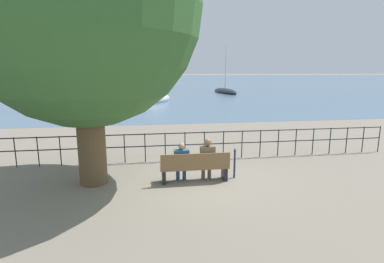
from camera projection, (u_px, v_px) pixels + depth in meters
name	position (u px, v px, depth m)	size (l,w,h in m)	color
ground_plane	(195.00, 181.00, 8.94)	(1000.00, 1000.00, 0.00)	gray
harbor_water	(148.00, 78.00, 163.98)	(600.00, 300.00, 0.01)	slate
shade_tree	(83.00, 8.00, 7.84)	(6.34, 6.34, 8.03)	brown
park_bench	(195.00, 167.00, 8.79)	(2.03, 0.45, 0.90)	brown
seated_person_left	(182.00, 160.00, 8.77)	(0.43, 0.35, 1.18)	navy
seated_person_right	(207.00, 157.00, 8.87)	(0.43, 0.35, 1.30)	brown
promenade_railing	(185.00, 142.00, 10.92)	(15.94, 0.04, 1.05)	black
closed_umbrella	(235.00, 161.00, 9.10)	(0.09, 0.09, 0.95)	navy
sailboat_0	(225.00, 91.00, 46.63)	(2.57, 8.95, 7.63)	black
sailboat_1	(61.00, 106.00, 25.37)	(3.91, 6.37, 8.10)	silver
sailboat_2	(28.00, 89.00, 50.78)	(3.40, 7.42, 7.93)	white
sailboat_3	(155.00, 99.00, 33.17)	(4.71, 6.27, 9.48)	silver
harbor_lighthouse	(88.00, 56.00, 105.75)	(6.39, 6.39, 18.95)	white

